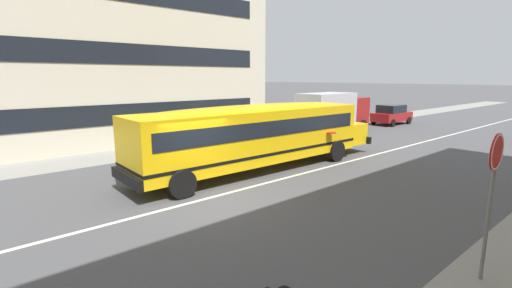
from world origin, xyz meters
The scene contains 8 objects.
ground_plane centered at (0.00, 0.00, 0.00)m, with size 400.00×400.00×0.00m, color #4C4C4F.
sidewalk_far centered at (0.00, 8.35, 0.01)m, with size 120.00×3.00×0.01m, color gray.
lane_centreline centered at (0.00, 0.00, 0.00)m, with size 110.00×0.16×0.01m, color silver.
school_bus centered at (3.75, 1.70, 1.65)m, with size 12.45×3.05×2.78m.
parked_car_red_under_tree centered at (21.81, 5.49, 0.84)m, with size 3.91×1.91×1.64m.
box_truck centered at (14.38, 5.91, 1.54)m, with size 6.12×2.64×2.82m.
stop_sign_post centered at (1.55, -7.45, 2.23)m, with size 0.70×0.07×2.90m.
apartment_block_far_centre centered at (2.37, 15.36, 8.25)m, with size 18.28×11.07×16.50m.
Camera 1 is at (-5.89, -9.35, 3.90)m, focal length 24.74 mm.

